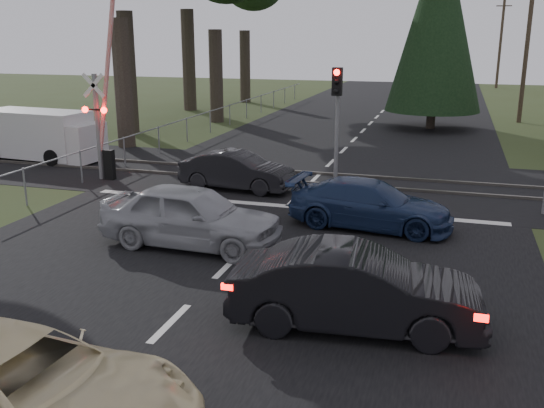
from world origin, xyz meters
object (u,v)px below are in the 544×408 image
at_px(traffic_signal_center, 337,107).
at_px(dark_hatchback, 356,289).
at_px(white_van, 44,135).
at_px(utility_pole_mid, 528,41).
at_px(dark_car_far, 237,171).
at_px(silver_car, 191,216).
at_px(crossing_signal, 103,123).
at_px(utility_pole_far, 501,38).
at_px(cream_coupe, 18,389).
at_px(blue_sedan, 370,204).

xyz_separation_m(traffic_signal_center, dark_hatchback, (2.28, -9.83, -2.06)).
distance_m(traffic_signal_center, white_van, 12.92).
bearing_deg(utility_pole_mid, dark_car_far, -117.92).
bearing_deg(silver_car, utility_pole_mid, -18.10).
distance_m(crossing_signal, white_van, 5.16).
bearing_deg(dark_hatchback, utility_pole_far, -10.99).
distance_m(cream_coupe, silver_car, 7.59).
height_order(traffic_signal_center, utility_pole_mid, utility_pole_mid).
height_order(crossing_signal, white_van, crossing_signal).
distance_m(utility_pole_far, dark_hatchback, 54.55).
bearing_deg(silver_car, crossing_signal, 48.65).
xyz_separation_m(dark_car_far, white_van, (-9.49, 2.45, 0.39)).
distance_m(dark_hatchback, blue_sedan, 6.05).
bearing_deg(dark_hatchback, traffic_signal_center, 7.57).
xyz_separation_m(traffic_signal_center, utility_pole_far, (7.50, 44.32, 1.92)).
xyz_separation_m(utility_pole_far, white_van, (-20.20, -42.75, -3.69)).
bearing_deg(silver_car, blue_sedan, -52.67).
xyz_separation_m(utility_pole_mid, cream_coupe, (-8.95, -33.48, -4.04)).
height_order(traffic_signal_center, utility_pole_far, utility_pole_far).
height_order(dark_hatchback, blue_sedan, dark_hatchback).
bearing_deg(crossing_signal, dark_hatchback, -40.27).
height_order(utility_pole_far, dark_car_far, utility_pole_far).
distance_m(utility_pole_far, cream_coupe, 59.30).
height_order(dark_car_far, white_van, white_van).
distance_m(crossing_signal, utility_pole_far, 47.96).
bearing_deg(crossing_signal, utility_pole_mid, 52.03).
xyz_separation_m(silver_car, white_van, (-10.35, 8.19, 0.26)).
height_order(cream_coupe, blue_sedan, cream_coupe).
distance_m(traffic_signal_center, cream_coupe, 14.39).
relative_size(crossing_signal, silver_car, 1.52).
height_order(traffic_signal_center, cream_coupe, traffic_signal_center).
bearing_deg(cream_coupe, dark_hatchback, -36.91).
height_order(dark_hatchback, white_van, white_van).
relative_size(utility_pole_mid, silver_car, 1.97).
relative_size(traffic_signal_center, dark_car_far, 1.05).
relative_size(dark_car_far, white_van, 0.73).
height_order(traffic_signal_center, dark_car_far, traffic_signal_center).
xyz_separation_m(utility_pole_far, blue_sedan, (-5.78, -48.13, -4.08)).
bearing_deg(silver_car, cream_coupe, -170.49).
xyz_separation_m(cream_coupe, dark_car_far, (-1.76, 13.28, -0.04)).
relative_size(traffic_signal_center, silver_car, 0.90).
bearing_deg(traffic_signal_center, utility_pole_far, 80.40).
relative_size(utility_pole_far, blue_sedan, 2.01).
height_order(utility_pole_far, silver_car, utility_pole_far).
bearing_deg(dark_car_far, cream_coupe, -166.79).
relative_size(cream_coupe, silver_car, 1.08).
bearing_deg(cream_coupe, utility_pole_far, -4.89).
height_order(dark_hatchback, dark_car_far, dark_hatchback).
bearing_deg(utility_pole_far, utility_pole_mid, -90.00).
relative_size(utility_pole_mid, white_van, 1.67).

